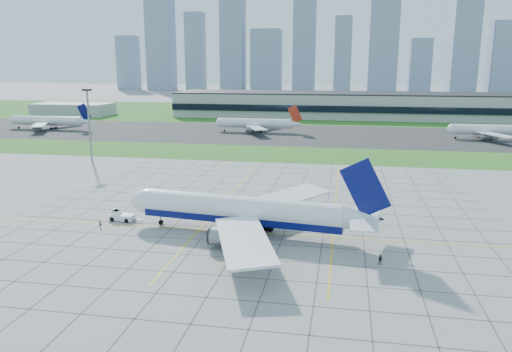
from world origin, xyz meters
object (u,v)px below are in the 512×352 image
at_px(light_mast, 89,116).
at_px(distant_jet_1, 256,123).
at_px(crew_near, 100,224).
at_px(distant_jet_0, 48,121).
at_px(crew_far, 380,260).
at_px(pushback_tug, 121,216).
at_px(airliner, 243,211).
at_px(distant_jet_2, 486,130).

relative_size(light_mast, distant_jet_1, 0.60).
bearing_deg(crew_near, distant_jet_1, 11.89).
bearing_deg(distant_jet_0, crew_far, -44.01).
bearing_deg(pushback_tug, light_mast, 129.96).
xyz_separation_m(crew_near, distant_jet_0, (-104.00, 146.03, 3.66)).
height_order(crew_near, distant_jet_1, distant_jet_1).
height_order(airliner, crew_near, airliner).
bearing_deg(distant_jet_0, distant_jet_1, 4.18).
bearing_deg(crew_near, distant_jet_2, -23.34).
bearing_deg(airliner, crew_near, -168.92).
distance_m(light_mast, airliner, 97.76).
distance_m(light_mast, crew_far, 126.08).
height_order(crew_near, distant_jet_0, distant_jet_0).
distance_m(airliner, distant_jet_1, 154.01).
relative_size(light_mast, distant_jet_0, 0.58).
height_order(distant_jet_0, distant_jet_2, same).
bearing_deg(distant_jet_1, distant_jet_0, -175.82).
height_order(light_mast, crew_far, light_mast).
height_order(light_mast, distant_jet_0, light_mast).
bearing_deg(distant_jet_1, distant_jet_2, -2.96).
xyz_separation_m(distant_jet_1, distant_jet_2, (108.01, -5.58, -0.00)).
distance_m(crew_far, distant_jet_0, 224.71).
relative_size(crew_near, crew_far, 0.90).
relative_size(distant_jet_0, distant_jet_2, 1.04).
bearing_deg(distant_jet_0, distant_jet_2, 0.65).
bearing_deg(crew_near, crew_far, -85.64).
height_order(airliner, crew_far, airliner).
xyz_separation_m(airliner, pushback_tug, (-28.62, 3.52, -3.74)).
bearing_deg(light_mast, distant_jet_0, 130.43).
distance_m(light_mast, pushback_tug, 77.61).
bearing_deg(crew_far, distant_jet_0, 149.10).
height_order(airliner, distant_jet_1, airliner).
relative_size(pushback_tug, crew_near, 4.87).
bearing_deg(light_mast, airliner, -44.12).
height_order(pushback_tug, crew_far, pushback_tug).
bearing_deg(airliner, pushback_tug, -179.71).
bearing_deg(crew_near, pushback_tug, -7.14).
distance_m(crew_far, distant_jet_2, 168.51).
relative_size(light_mast, pushback_tug, 3.17).
relative_size(airliner, crew_near, 33.26).
bearing_deg(airliner, distant_jet_2, 67.57).
height_order(airliner, pushback_tug, airliner).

